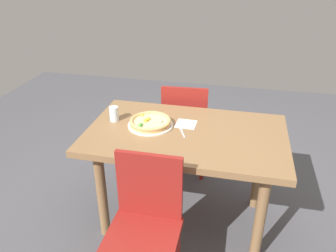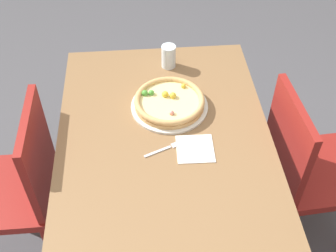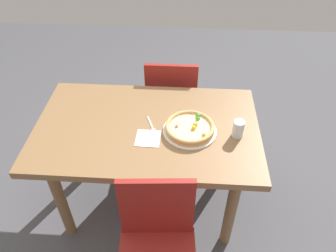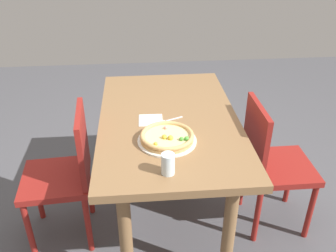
% 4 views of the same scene
% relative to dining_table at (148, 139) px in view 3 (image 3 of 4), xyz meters
% --- Properties ---
extents(ground_plane, '(6.00, 6.00, 0.00)m').
position_rel_dining_table_xyz_m(ground_plane, '(0.00, 0.00, -0.66)').
color(ground_plane, '#4C4C51').
extents(dining_table, '(1.35, 0.83, 0.77)m').
position_rel_dining_table_xyz_m(dining_table, '(0.00, 0.00, 0.00)').
color(dining_table, olive).
rests_on(dining_table, ground).
extents(chair_near, '(0.40, 0.40, 0.89)m').
position_rel_dining_table_xyz_m(chair_near, '(-0.12, -0.63, -0.17)').
color(chair_near, maroon).
rests_on(chair_near, ground).
extents(chair_far, '(0.43, 0.43, 0.89)m').
position_rel_dining_table_xyz_m(chair_far, '(-0.11, 0.63, -0.17)').
color(chair_far, maroon).
rests_on(chair_far, ground).
extents(plate, '(0.32, 0.32, 0.01)m').
position_rel_dining_table_xyz_m(plate, '(-0.26, 0.03, 0.11)').
color(plate, silver).
rests_on(plate, dining_table).
extents(pizza, '(0.29, 0.29, 0.05)m').
position_rel_dining_table_xyz_m(pizza, '(-0.26, 0.03, 0.14)').
color(pizza, tan).
rests_on(pizza, plate).
extents(fork, '(0.08, 0.16, 0.00)m').
position_rel_dining_table_xyz_m(fork, '(-0.03, 0.01, 0.11)').
color(fork, silver).
rests_on(fork, dining_table).
extents(drinking_glass, '(0.06, 0.06, 0.11)m').
position_rel_dining_table_xyz_m(drinking_glass, '(-0.53, 0.05, 0.16)').
color(drinking_glass, silver).
rests_on(drinking_glass, dining_table).
extents(napkin, '(0.14, 0.14, 0.00)m').
position_rel_dining_table_xyz_m(napkin, '(-0.02, 0.11, 0.11)').
color(napkin, white).
rests_on(napkin, dining_table).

